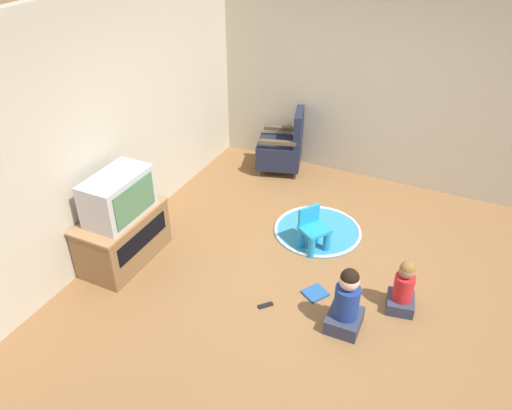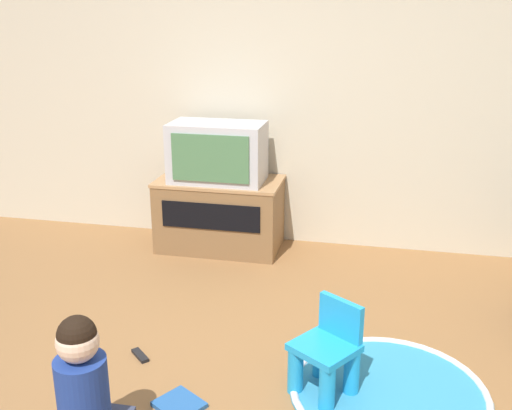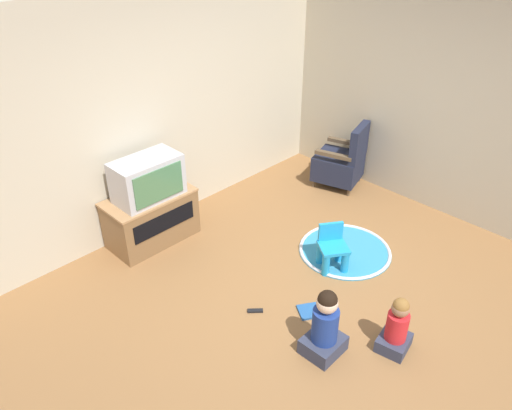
# 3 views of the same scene
# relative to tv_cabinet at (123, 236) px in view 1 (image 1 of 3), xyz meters

# --- Properties ---
(ground_plane) EXTENTS (30.00, 30.00, 0.00)m
(ground_plane) POSITION_rel_tv_cabinet_xyz_m (0.48, -2.06, -0.30)
(ground_plane) COLOR olive
(wall_back) EXTENTS (5.56, 0.12, 2.68)m
(wall_back) POSITION_rel_tv_cabinet_xyz_m (0.26, 0.34, 1.04)
(wall_back) COLOR beige
(wall_back) RESTS_ON ground_plane
(wall_right) EXTENTS (0.12, 5.46, 2.68)m
(wall_right) POSITION_rel_tv_cabinet_xyz_m (2.98, -2.33, 1.04)
(wall_right) COLOR beige
(wall_right) RESTS_ON ground_plane
(tv_cabinet) EXTENTS (1.00, 0.54, 0.58)m
(tv_cabinet) POSITION_rel_tv_cabinet_xyz_m (0.00, 0.00, 0.00)
(tv_cabinet) COLOR brown
(tv_cabinet) RESTS_ON ground_plane
(television) EXTENTS (0.73, 0.42, 0.47)m
(television) POSITION_rel_tv_cabinet_xyz_m (0.00, -0.03, 0.51)
(television) COLOR #B7B7BC
(television) RESTS_ON tv_cabinet
(black_armchair) EXTENTS (0.68, 0.72, 0.91)m
(black_armchair) POSITION_rel_tv_cabinet_xyz_m (2.56, -0.76, 0.04)
(black_armchair) COLOR brown
(black_armchair) RESTS_ON ground_plane
(yellow_kid_chair) EXTENTS (0.40, 0.39, 0.49)m
(yellow_kid_chair) POSITION_rel_tv_cabinet_xyz_m (1.06, -1.77, -0.09)
(yellow_kid_chair) COLOR #1E99DB
(yellow_kid_chair) RESTS_ON ground_plane
(play_mat) EXTENTS (1.03, 1.03, 0.04)m
(play_mat) POSITION_rel_tv_cabinet_xyz_m (1.38, -1.72, -0.29)
(play_mat) COLOR teal
(play_mat) RESTS_ON ground_plane
(child_watching_left) EXTENTS (0.33, 0.30, 0.57)m
(child_watching_left) POSITION_rel_tv_cabinet_xyz_m (0.53, -2.86, -0.06)
(child_watching_left) COLOR #33384C
(child_watching_left) RESTS_ON ground_plane
(child_watching_center) EXTENTS (0.35, 0.31, 0.68)m
(child_watching_center) POSITION_rel_tv_cabinet_xyz_m (0.06, -2.44, -0.01)
(child_watching_center) COLOR #33384C
(child_watching_center) RESTS_ON ground_plane
(book) EXTENTS (0.29, 0.28, 0.02)m
(book) POSITION_rel_tv_cabinet_xyz_m (0.36, -2.06, -0.29)
(book) COLOR #235699
(book) RESTS_ON ground_plane
(remote_control) EXTENTS (0.14, 0.13, 0.02)m
(remote_control) POSITION_rel_tv_cabinet_xyz_m (-0.01, -1.68, -0.29)
(remote_control) COLOR black
(remote_control) RESTS_ON ground_plane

